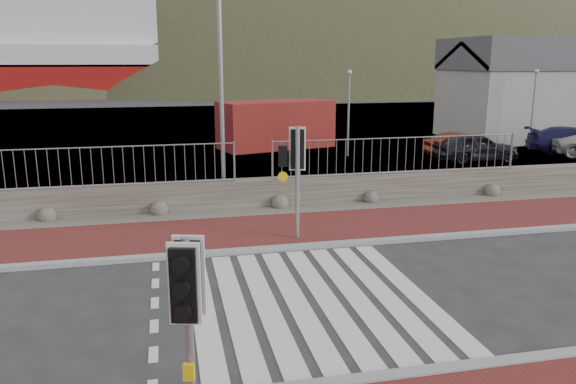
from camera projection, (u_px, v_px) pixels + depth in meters
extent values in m
plane|color=#28282B|center=(311.00, 300.00, 11.02)|extent=(220.00, 220.00, 0.00)
cube|color=maroon|center=(269.00, 231.00, 15.29)|extent=(40.00, 3.00, 0.08)
cube|color=gray|center=(363.00, 381.00, 8.16)|extent=(40.00, 0.25, 0.12)
cube|color=gray|center=(280.00, 248.00, 13.86)|extent=(40.00, 0.25, 0.12)
cube|color=silver|center=(203.00, 309.00, 10.58)|extent=(0.42, 5.60, 0.01)
cube|color=silver|center=(235.00, 306.00, 10.71)|extent=(0.42, 5.60, 0.01)
cube|color=silver|center=(266.00, 304.00, 10.83)|extent=(0.42, 5.60, 0.01)
cube|color=silver|center=(296.00, 301.00, 10.96)|extent=(0.42, 5.60, 0.01)
cube|color=silver|center=(326.00, 298.00, 11.08)|extent=(0.42, 5.60, 0.01)
cube|color=silver|center=(355.00, 295.00, 11.21)|extent=(0.42, 5.60, 0.01)
cube|color=silver|center=(383.00, 293.00, 11.33)|extent=(0.42, 5.60, 0.01)
cube|color=silver|center=(410.00, 290.00, 11.46)|extent=(0.42, 5.60, 0.01)
cube|color=#59544C|center=(257.00, 212.00, 17.19)|extent=(40.00, 1.50, 0.06)
cube|color=#4D463F|center=(253.00, 193.00, 17.85)|extent=(40.00, 0.60, 0.90)
cylinder|color=gray|center=(90.00, 148.00, 16.33)|extent=(8.40, 0.04, 0.04)
cylinder|color=gray|center=(234.00, 162.00, 17.34)|extent=(0.07, 0.07, 1.20)
cylinder|color=gray|center=(398.00, 138.00, 18.33)|extent=(8.40, 0.04, 0.04)
cylinder|color=gray|center=(272.00, 161.00, 17.60)|extent=(0.07, 0.07, 1.20)
cylinder|color=gray|center=(511.00, 152.00, 19.35)|extent=(0.07, 0.07, 1.20)
cube|color=#4C4C4F|center=(206.00, 130.00, 37.54)|extent=(120.00, 40.00, 0.50)
cube|color=#3F4C54|center=(185.00, 97.00, 70.80)|extent=(220.00, 50.00, 0.05)
cube|color=silver|center=(34.00, 23.00, 69.72)|extent=(30.00, 12.00, 6.00)
cube|color=#9E9E99|center=(550.00, 104.00, 33.64)|extent=(12.00, 6.00, 4.00)
cube|color=#4C4C51|center=(555.00, 54.00, 32.97)|extent=(12.20, 6.20, 1.80)
ellipsoid|color=#2B331F|center=(95.00, 207.00, 96.05)|extent=(106.40, 68.40, 76.00)
ellipsoid|color=#2B331F|center=(345.00, 224.00, 106.82)|extent=(140.00, 90.00, 100.00)
ellipsoid|color=#2B331F|center=(556.00, 183.00, 114.81)|extent=(112.00, 72.00, 80.00)
cylinder|color=gray|center=(190.00, 342.00, 6.69)|extent=(0.10, 0.10, 2.63)
cube|color=gold|center=(191.00, 367.00, 6.77)|extent=(0.15, 0.11, 0.21)
cube|color=black|center=(187.00, 279.00, 6.51)|extent=(0.42, 0.31, 0.99)
sphere|color=#0CE53F|center=(188.00, 302.00, 6.57)|extent=(0.14, 0.14, 0.14)
cylinder|color=gray|center=(297.00, 185.00, 14.31)|extent=(0.12, 0.12, 2.97)
cube|color=gold|center=(297.00, 199.00, 14.40)|extent=(0.16, 0.11, 0.23)
cube|color=black|center=(298.00, 150.00, 14.10)|extent=(0.47, 0.33, 1.11)
sphere|color=#0CE53F|center=(298.00, 162.00, 14.17)|extent=(0.16, 0.16, 0.16)
cube|color=black|center=(283.00, 156.00, 14.13)|extent=(0.26, 0.21, 0.53)
cylinder|color=gray|center=(221.00, 75.00, 17.59)|extent=(0.14, 0.14, 8.22)
cube|color=maroon|center=(276.00, 124.00, 29.73)|extent=(6.38, 4.00, 2.47)
imported|color=black|center=(476.00, 147.00, 25.88)|extent=(3.86, 1.60, 1.31)
imported|color=#55180C|center=(462.00, 145.00, 26.92)|extent=(3.55, 1.38, 1.15)
imported|color=#171644|center=(574.00, 140.00, 28.19)|extent=(4.79, 2.99, 1.29)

